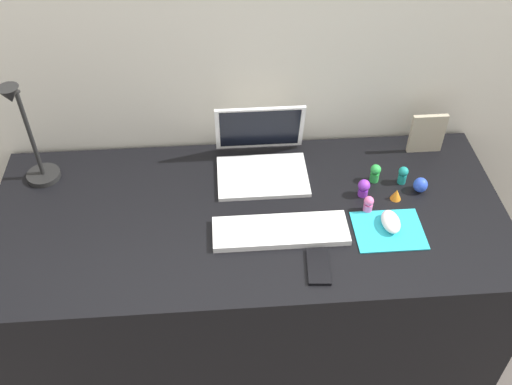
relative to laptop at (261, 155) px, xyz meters
name	(u,v)px	position (x,y,z in m)	size (l,w,h in m)	color
ground_plane	(250,343)	(-0.06, -0.22, -0.79)	(6.00, 6.00, 0.00)	#59514C
back_wall	(242,144)	(-0.06, 0.17, -0.09)	(2.83, 0.05, 1.40)	silver
desk	(250,286)	(-0.06, -0.22, -0.42)	(1.63, 0.71, 0.74)	black
laptop	(261,155)	(0.00, 0.00, 0.00)	(0.30, 0.26, 0.21)	white
keyboard	(280,231)	(0.03, -0.31, -0.04)	(0.41, 0.13, 0.02)	white
mousepad	(389,230)	(0.36, -0.33, -0.05)	(0.21, 0.17, 0.00)	#28B7CC
mouse	(391,222)	(0.37, -0.31, -0.03)	(0.06, 0.10, 0.03)	white
cell_phone	(318,267)	(0.13, -0.46, -0.05)	(0.06, 0.13, 0.01)	black
desk_lamp	(28,137)	(-0.73, -0.02, 0.13)	(0.11, 0.14, 0.39)	black
picture_frame	(427,134)	(0.58, 0.05, 0.02)	(0.12, 0.02, 0.15)	#B2A58C
toy_figurine_green	(375,173)	(0.37, -0.10, -0.02)	(0.03, 0.03, 0.07)	green
toy_figurine_blue	(420,185)	(0.51, -0.16, -0.03)	(0.05, 0.05, 0.05)	blue
toy_figurine_purple	(364,187)	(0.32, -0.16, -0.02)	(0.04, 0.04, 0.06)	purple
toy_figurine_pink	(368,204)	(0.32, -0.24, -0.02)	(0.03, 0.03, 0.06)	pink
toy_figurine_orange	(396,194)	(0.42, -0.19, -0.03)	(0.03, 0.03, 0.04)	orange
toy_figurine_teal	(403,174)	(0.46, -0.11, -0.02)	(0.03, 0.03, 0.06)	teal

